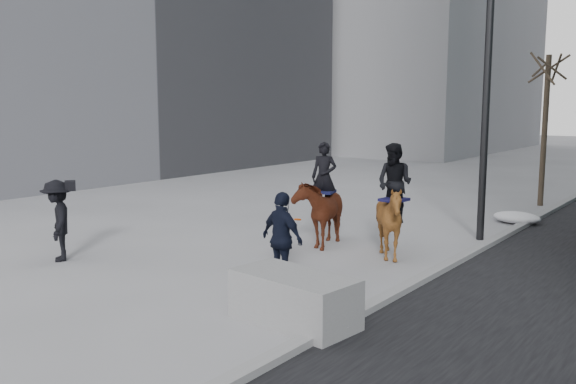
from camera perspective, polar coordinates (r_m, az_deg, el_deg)
The scene contains 10 objects.
ground at distance 12.36m, azimuth -3.37°, elevation -7.54°, with size 120.00×120.00×0.00m, color gray.
curb at distance 19.91m, azimuth 22.73°, elevation -1.94°, with size 0.25×90.00×0.12m, color gray.
planter at distance 9.49m, azimuth 0.58°, elevation -9.98°, with size 1.96×0.98×0.78m, color gray.
tree_near at distance 21.74m, azimuth 22.91°, elevation 5.97°, with size 1.20×1.20×5.48m, color #372C20, non-canonical shape.
mounted_left at distance 14.61m, azimuth 3.09°, elevation -1.39°, with size 1.39×2.08×2.46m.
mounted_right at distance 13.37m, azimuth 9.64°, elevation -1.98°, with size 1.47×1.62×2.53m.
feeder at distance 11.36m, azimuth -0.53°, elevation -4.38°, with size 1.09×0.95×1.75m.
camera_crew at distance 13.98m, azimuth -20.74°, elevation -2.48°, with size 1.30×1.17×1.75m.
lamppost at distance 15.53m, azimuth 18.06°, elevation 13.90°, with size 0.25×2.38×9.09m.
snow_piles at distance 13.73m, azimuth 14.55°, elevation -5.47°, with size 1.31×11.05×0.33m.
Camera 1 is at (7.71, -9.06, 3.36)m, focal length 38.00 mm.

